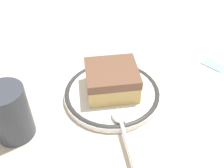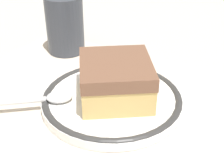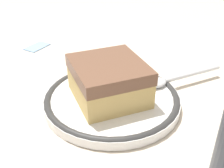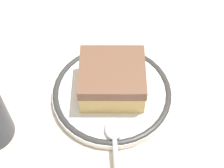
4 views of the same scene
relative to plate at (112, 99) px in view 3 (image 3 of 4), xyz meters
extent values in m
plane|color=#B7B2A8|center=(0.03, -0.03, -0.01)|extent=(2.40, 2.40, 0.00)
cube|color=beige|center=(0.03, -0.03, -0.01)|extent=(0.54, 0.38, 0.00)
cylinder|color=white|center=(0.00, 0.00, 0.00)|extent=(0.19, 0.19, 0.01)
torus|color=#333333|center=(0.00, 0.00, 0.00)|extent=(0.19, 0.19, 0.01)
cube|color=#DBB76B|center=(0.00, 0.00, 0.02)|extent=(0.13, 0.13, 0.04)
cube|color=brown|center=(0.00, 0.00, 0.05)|extent=(0.13, 0.14, 0.02)
ellipsoid|color=silver|center=(-0.06, -0.04, 0.01)|extent=(0.04, 0.04, 0.01)
cylinder|color=silver|center=(-0.11, -0.09, 0.01)|extent=(0.09, 0.07, 0.01)
cube|color=white|center=(0.19, -0.06, -0.01)|extent=(0.14, 0.14, 0.00)
cube|color=#8CB2E0|center=(0.20, -0.16, 0.00)|extent=(0.04, 0.06, 0.01)
camera|label=1|loc=(-0.34, -0.18, 0.37)|focal=42.13mm
camera|label=2|loc=(0.19, -0.32, 0.25)|focal=51.82mm
camera|label=3|loc=(-0.08, 0.32, 0.22)|focal=44.58mm
camera|label=4|loc=(-0.25, -0.18, 0.44)|focal=53.67mm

